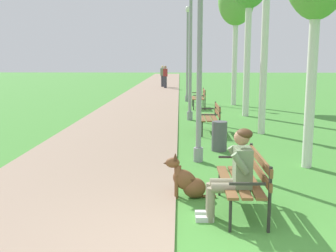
{
  "coord_description": "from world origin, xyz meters",
  "views": [
    {
      "loc": [
        -0.31,
        -4.15,
        2.15
      ],
      "look_at": [
        -0.53,
        3.35,
        0.9
      ],
      "focal_mm": 43.21,
      "sensor_mm": 36.0,
      "label": 1
    }
  ],
  "objects_px": {
    "person_seated_on_near_bench": "(234,171)",
    "litter_bin": "(219,136)",
    "dog_brown": "(188,182)",
    "pedestrian_further_distant": "(162,76)",
    "park_bench_near": "(246,177)",
    "park_bench_mid": "(211,116)",
    "lamp_post_mid": "(190,51)",
    "lamp_post_near": "(200,54)",
    "lamp_post_far": "(187,53)",
    "pedestrian_distant": "(165,77)",
    "park_bench_far": "(200,97)",
    "birch_tree_fifth": "(236,3)"
  },
  "relations": [
    {
      "from": "park_bench_far",
      "to": "pedestrian_further_distant",
      "type": "height_order",
      "value": "pedestrian_further_distant"
    },
    {
      "from": "pedestrian_further_distant",
      "to": "person_seated_on_near_bench",
      "type": "bearing_deg",
      "value": -85.45
    },
    {
      "from": "dog_brown",
      "to": "lamp_post_mid",
      "type": "relative_size",
      "value": 0.18
    },
    {
      "from": "park_bench_near",
      "to": "pedestrian_further_distant",
      "type": "relative_size",
      "value": 0.91
    },
    {
      "from": "park_bench_near",
      "to": "lamp_post_near",
      "type": "bearing_deg",
      "value": 100.74
    },
    {
      "from": "litter_bin",
      "to": "lamp_post_far",
      "type": "bearing_deg",
      "value": 92.88
    },
    {
      "from": "dog_brown",
      "to": "lamp_post_mid",
      "type": "bearing_deg",
      "value": 88.36
    },
    {
      "from": "park_bench_near",
      "to": "lamp_post_far",
      "type": "relative_size",
      "value": 0.32
    },
    {
      "from": "person_seated_on_near_bench",
      "to": "lamp_post_near",
      "type": "height_order",
      "value": "lamp_post_near"
    },
    {
      "from": "dog_brown",
      "to": "pedestrian_further_distant",
      "type": "relative_size",
      "value": 0.5
    },
    {
      "from": "lamp_post_mid",
      "to": "pedestrian_further_distant",
      "type": "xyz_separation_m",
      "value": [
        -1.69,
        16.79,
        -1.57
      ]
    },
    {
      "from": "person_seated_on_near_bench",
      "to": "pedestrian_further_distant",
      "type": "distance_m",
      "value": 25.87
    },
    {
      "from": "park_bench_near",
      "to": "litter_bin",
      "type": "relative_size",
      "value": 2.14
    },
    {
      "from": "lamp_post_far",
      "to": "park_bench_mid",
      "type": "bearing_deg",
      "value": -86.46
    },
    {
      "from": "birch_tree_fifth",
      "to": "pedestrian_distant",
      "type": "xyz_separation_m",
      "value": [
        -3.6,
        10.62,
        -3.8
      ]
    },
    {
      "from": "litter_bin",
      "to": "pedestrian_distant",
      "type": "xyz_separation_m",
      "value": [
        -2.0,
        20.29,
        0.49
      ]
    },
    {
      "from": "park_bench_mid",
      "to": "park_bench_far",
      "type": "bearing_deg",
      "value": 90.33
    },
    {
      "from": "lamp_post_near",
      "to": "pedestrian_further_distant",
      "type": "relative_size",
      "value": 2.63
    },
    {
      "from": "park_bench_far",
      "to": "litter_bin",
      "type": "height_order",
      "value": "park_bench_far"
    },
    {
      "from": "park_bench_mid",
      "to": "park_bench_far",
      "type": "distance_m",
      "value": 5.97
    },
    {
      "from": "pedestrian_distant",
      "to": "park_bench_near",
      "type": "bearing_deg",
      "value": -85.28
    },
    {
      "from": "person_seated_on_near_bench",
      "to": "dog_brown",
      "type": "xyz_separation_m",
      "value": [
        -0.6,
        0.85,
        -0.42
      ]
    },
    {
      "from": "litter_bin",
      "to": "dog_brown",
      "type": "bearing_deg",
      "value": -103.77
    },
    {
      "from": "lamp_post_near",
      "to": "lamp_post_mid",
      "type": "bearing_deg",
      "value": 90.34
    },
    {
      "from": "person_seated_on_near_bench",
      "to": "dog_brown",
      "type": "relative_size",
      "value": 1.5
    },
    {
      "from": "park_bench_mid",
      "to": "lamp_post_near",
      "type": "relative_size",
      "value": 0.35
    },
    {
      "from": "park_bench_near",
      "to": "pedestrian_further_distant",
      "type": "distance_m",
      "value": 25.62
    },
    {
      "from": "park_bench_near",
      "to": "lamp_post_mid",
      "type": "relative_size",
      "value": 0.32
    },
    {
      "from": "park_bench_mid",
      "to": "lamp_post_near",
      "type": "height_order",
      "value": "lamp_post_near"
    },
    {
      "from": "park_bench_far",
      "to": "lamp_post_mid",
      "type": "distance_m",
      "value": 3.98
    },
    {
      "from": "park_bench_mid",
      "to": "lamp_post_mid",
      "type": "distance_m",
      "value": 3.2
    },
    {
      "from": "pedestrian_distant",
      "to": "pedestrian_further_distant",
      "type": "xyz_separation_m",
      "value": [
        -0.26,
        1.35,
        0.0
      ]
    },
    {
      "from": "birch_tree_fifth",
      "to": "person_seated_on_near_bench",
      "type": "bearing_deg",
      "value": -97.47
    },
    {
      "from": "park_bench_mid",
      "to": "park_bench_far",
      "type": "relative_size",
      "value": 1.0
    },
    {
      "from": "lamp_post_mid",
      "to": "litter_bin",
      "type": "distance_m",
      "value": 5.31
    },
    {
      "from": "park_bench_far",
      "to": "dog_brown",
      "type": "bearing_deg",
      "value": -93.73
    },
    {
      "from": "pedestrian_further_distant",
      "to": "lamp_post_near",
      "type": "bearing_deg",
      "value": -85.66
    },
    {
      "from": "park_bench_mid",
      "to": "lamp_post_mid",
      "type": "height_order",
      "value": "lamp_post_mid"
    },
    {
      "from": "lamp_post_mid",
      "to": "pedestrian_distant",
      "type": "xyz_separation_m",
      "value": [
        -1.42,
        15.44,
        -1.57
      ]
    },
    {
      "from": "lamp_post_mid",
      "to": "pedestrian_distant",
      "type": "distance_m",
      "value": 15.58
    },
    {
      "from": "park_bench_near",
      "to": "park_bench_mid",
      "type": "bearing_deg",
      "value": 90.13
    },
    {
      "from": "person_seated_on_near_bench",
      "to": "litter_bin",
      "type": "bearing_deg",
      "value": 87.12
    },
    {
      "from": "litter_bin",
      "to": "park_bench_near",
      "type": "bearing_deg",
      "value": -90.02
    },
    {
      "from": "lamp_post_mid",
      "to": "person_seated_on_near_bench",
      "type": "bearing_deg",
      "value": -87.67
    },
    {
      "from": "park_bench_far",
      "to": "pedestrian_further_distant",
      "type": "distance_m",
      "value": 13.51
    },
    {
      "from": "park_bench_near",
      "to": "park_bench_mid",
      "type": "xyz_separation_m",
      "value": [
        -0.01,
        6.22,
        0.0
      ]
    },
    {
      "from": "lamp_post_mid",
      "to": "birch_tree_fifth",
      "type": "bearing_deg",
      "value": 65.66
    },
    {
      "from": "person_seated_on_near_bench",
      "to": "litter_bin",
      "type": "relative_size",
      "value": 1.79
    },
    {
      "from": "park_bench_mid",
      "to": "person_seated_on_near_bench",
      "type": "xyz_separation_m",
      "value": [
        -0.19,
        -6.49,
        0.17
      ]
    },
    {
      "from": "lamp_post_mid",
      "to": "lamp_post_far",
      "type": "distance_m",
      "value": 6.32
    }
  ]
}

